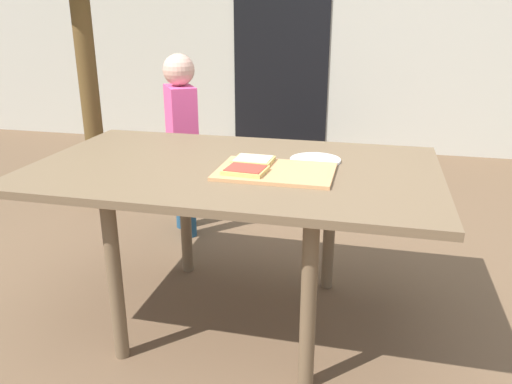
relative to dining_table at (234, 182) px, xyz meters
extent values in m
plane|color=brown|center=(0.00, 0.00, -0.62)|extent=(16.00, 16.00, 0.00)
cube|color=black|center=(-0.39, 2.99, 0.38)|extent=(0.90, 0.02, 2.00)
cube|color=brown|center=(0.00, 0.00, 0.05)|extent=(1.56, 0.94, 0.03)
cylinder|color=brown|center=(-0.35, -0.35, -0.29)|extent=(0.05, 0.05, 0.66)
cylinder|color=brown|center=(0.35, -0.35, -0.29)|extent=(0.05, 0.05, 0.66)
cylinder|color=brown|center=(-0.35, 0.35, -0.29)|extent=(0.05, 0.05, 0.66)
cylinder|color=brown|center=(0.35, 0.35, -0.29)|extent=(0.05, 0.05, 0.66)
cube|color=tan|center=(0.18, -0.06, 0.07)|extent=(0.43, 0.30, 0.01)
cube|color=tan|center=(0.08, 0.01, 0.09)|extent=(0.15, 0.13, 0.02)
cube|color=beige|center=(0.08, 0.01, 0.10)|extent=(0.14, 0.11, 0.00)
cube|color=tan|center=(0.08, -0.12, 0.09)|extent=(0.16, 0.13, 0.02)
cube|color=#AE392D|center=(0.08, -0.12, 0.10)|extent=(0.14, 0.12, 0.00)
cylinder|color=white|center=(0.30, 0.13, 0.07)|extent=(0.20, 0.20, 0.01)
cylinder|color=navy|center=(-0.58, 0.87, -0.35)|extent=(0.09, 0.09, 0.53)
cylinder|color=navy|center=(-0.50, 0.76, -0.35)|extent=(0.09, 0.09, 0.53)
cube|color=#E54C8C|center=(-0.54, 0.82, 0.08)|extent=(0.25, 0.28, 0.34)
sphere|color=#D4A28E|center=(-0.54, 0.82, 0.33)|extent=(0.17, 0.17, 0.17)
cylinder|color=brown|center=(-1.26, 1.08, 0.22)|extent=(0.12, 0.12, 1.67)
camera|label=1|loc=(0.52, -1.81, 0.62)|focal=35.49mm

